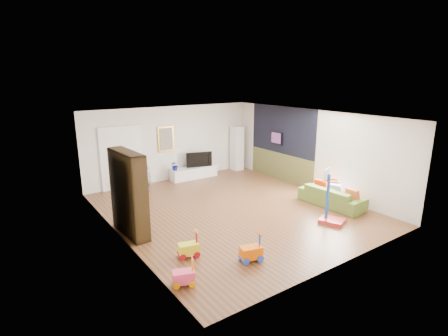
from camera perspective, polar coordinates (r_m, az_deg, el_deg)
floor at (r=10.21m, az=1.29°, el=-6.73°), size 6.50×7.50×0.00m
ceiling at (r=9.55m, az=1.38°, el=8.51°), size 6.50×7.50×0.00m
wall_back at (r=12.94m, az=-8.51°, el=3.98°), size 6.50×0.00×2.70m
wall_front at (r=7.24m, az=19.15°, el=-5.39°), size 6.50×0.00×2.70m
wall_left at (r=8.37m, az=-16.97°, el=-2.50°), size 0.00×7.50×2.70m
wall_right at (r=11.95m, az=14.05°, el=2.80°), size 0.00×7.50×2.70m
navy_accent at (r=12.80m, az=9.44°, el=6.10°), size 0.01×3.20×1.70m
olive_wainscot at (r=13.07m, az=9.19°, el=0.24°), size 0.01×3.20×1.00m
doorway at (r=12.27m, az=-16.33°, el=1.51°), size 1.45×0.06×2.10m
painting_back at (r=12.77m, az=-9.47°, el=4.70°), size 0.62×0.06×0.92m
artwork_right at (r=12.95m, az=8.56°, el=4.88°), size 0.04×0.56×0.46m
media_console at (r=13.21m, az=-4.92°, el=-0.75°), size 1.83×0.47×0.43m
tall_cabinet at (r=14.23m, az=2.12°, el=3.26°), size 0.44×0.44×1.79m
bookshelf at (r=8.64m, az=-15.30°, el=-4.06°), size 0.45×1.43×2.06m
sofa at (r=10.87m, az=17.16°, el=-4.46°), size 0.88×1.99×0.57m
basketball_hoop at (r=9.47m, az=17.52°, el=-4.50°), size 0.68×0.75×1.46m
ride_on_yellow at (r=7.62m, az=-5.84°, el=-12.32°), size 0.48×0.37×0.57m
ride_on_orange at (r=7.45m, az=4.45°, el=-12.84°), size 0.51×0.38×0.60m
ride_on_pink at (r=6.71m, az=-6.65°, el=-16.54°), size 0.46×0.38×0.54m
child at (r=11.91m, az=-12.50°, el=-1.62°), size 0.33×0.22×0.90m
tv at (r=13.21m, az=-4.19°, el=1.48°), size 0.99×0.39×0.57m
vase_plant at (r=12.76m, az=-7.98°, el=0.44°), size 0.35×0.31×0.37m
pillow_left at (r=10.63m, az=20.24°, el=-4.23°), size 0.13×0.42×0.41m
pillow_center at (r=10.97m, az=17.72°, el=-3.42°), size 0.20×0.37×0.36m
pillow_right at (r=11.28m, az=15.55°, el=-2.76°), size 0.20×0.41×0.39m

